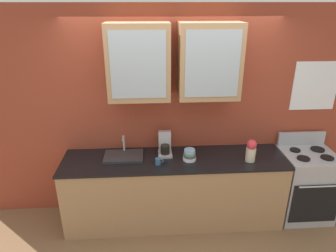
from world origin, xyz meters
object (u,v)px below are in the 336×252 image
(coffee_maker, at_px, (165,146))
(vase, at_px, (251,150))
(stove_range, at_px, (304,184))
(sink_faucet, at_px, (124,156))
(cup_near_sink, at_px, (158,161))
(bowl_stack, at_px, (190,155))

(coffee_maker, bearing_deg, vase, -13.53)
(stove_range, height_order, sink_faucet, sink_faucet)
(sink_faucet, bearing_deg, vase, -6.93)
(cup_near_sink, bearing_deg, sink_faucet, 154.55)
(coffee_maker, bearing_deg, cup_near_sink, -109.96)
(vase, xyz_separation_m, coffee_maker, (-1.00, 0.24, -0.03))
(cup_near_sink, distance_m, coffee_maker, 0.28)
(vase, bearing_deg, cup_near_sink, -179.28)
(stove_range, distance_m, coffee_maker, 1.89)
(stove_range, xyz_separation_m, sink_faucet, (-2.32, 0.08, 0.46))
(stove_range, xyz_separation_m, cup_near_sink, (-1.90, -0.12, 0.48))
(stove_range, distance_m, cup_near_sink, 1.96)
(sink_faucet, relative_size, cup_near_sink, 4.84)
(cup_near_sink, bearing_deg, stove_range, 3.59)
(stove_range, xyz_separation_m, bowl_stack, (-1.52, -0.04, 0.50))
(bowl_stack, bearing_deg, sink_faucet, 171.67)
(stove_range, relative_size, cup_near_sink, 11.06)
(bowl_stack, relative_size, coffee_maker, 0.55)
(sink_faucet, height_order, cup_near_sink, sink_faucet)
(stove_range, height_order, coffee_maker, coffee_maker)
(sink_faucet, distance_m, coffee_maker, 0.52)
(vase, bearing_deg, coffee_maker, 166.47)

